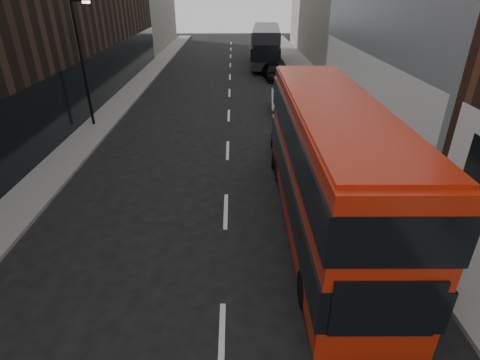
{
  "coord_description": "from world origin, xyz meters",
  "views": [
    {
      "loc": [
        0.33,
        -4.21,
        7.65
      ],
      "look_at": [
        0.51,
        5.75,
        2.5
      ],
      "focal_mm": 28.0,
      "sensor_mm": 36.0,
      "label": 1
    }
  ],
  "objects_px": {
    "car_a": "(289,143)",
    "car_b": "(282,101)",
    "car_c": "(274,72)",
    "street_lamp": "(83,56)",
    "red_bus": "(328,162)",
    "grey_bus": "(266,45)"
  },
  "relations": [
    {
      "from": "car_a",
      "to": "car_b",
      "type": "bearing_deg",
      "value": 90.19
    },
    {
      "from": "street_lamp",
      "to": "red_bus",
      "type": "distance_m",
      "value": 16.19
    },
    {
      "from": "red_bus",
      "to": "grey_bus",
      "type": "bearing_deg",
      "value": 90.03
    },
    {
      "from": "street_lamp",
      "to": "red_bus",
      "type": "relative_size",
      "value": 0.61
    },
    {
      "from": "red_bus",
      "to": "car_c",
      "type": "height_order",
      "value": "red_bus"
    },
    {
      "from": "car_a",
      "to": "car_b",
      "type": "height_order",
      "value": "car_a"
    },
    {
      "from": "grey_bus",
      "to": "car_a",
      "type": "bearing_deg",
      "value": -87.13
    },
    {
      "from": "grey_bus",
      "to": "car_b",
      "type": "xyz_separation_m",
      "value": [
        -0.21,
        -17.38,
        -1.38
      ]
    },
    {
      "from": "red_bus",
      "to": "car_a",
      "type": "relative_size",
      "value": 2.62
    },
    {
      "from": "car_c",
      "to": "car_b",
      "type": "bearing_deg",
      "value": -99.1
    },
    {
      "from": "car_b",
      "to": "car_c",
      "type": "height_order",
      "value": "car_b"
    },
    {
      "from": "red_bus",
      "to": "grey_bus",
      "type": "height_order",
      "value": "red_bus"
    },
    {
      "from": "street_lamp",
      "to": "grey_bus",
      "type": "relative_size",
      "value": 0.57
    },
    {
      "from": "car_a",
      "to": "grey_bus",
      "type": "bearing_deg",
      "value": 92.64
    },
    {
      "from": "street_lamp",
      "to": "car_a",
      "type": "xyz_separation_m",
      "value": [
        11.3,
        -4.84,
        -3.43
      ]
    },
    {
      "from": "street_lamp",
      "to": "grey_bus",
      "type": "bearing_deg",
      "value": 59.14
    },
    {
      "from": "red_bus",
      "to": "street_lamp",
      "type": "bearing_deg",
      "value": 137.05
    },
    {
      "from": "street_lamp",
      "to": "car_b",
      "type": "distance_m",
      "value": 12.68
    },
    {
      "from": "car_a",
      "to": "car_c",
      "type": "xyz_separation_m",
      "value": [
        1.01,
        17.92,
        -0.09
      ]
    },
    {
      "from": "street_lamp",
      "to": "car_b",
      "type": "bearing_deg",
      "value": 13.41
    },
    {
      "from": "car_a",
      "to": "car_b",
      "type": "xyz_separation_m",
      "value": [
        0.57,
        7.67,
        -0.03
      ]
    },
    {
      "from": "grey_bus",
      "to": "car_c",
      "type": "distance_m",
      "value": 7.27
    }
  ]
}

